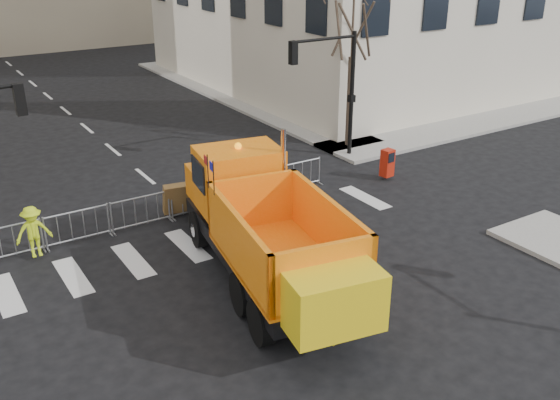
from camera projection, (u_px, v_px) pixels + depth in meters
ground at (318, 318)px, 15.93m from camera, size 120.00×120.00×0.00m
sidewalk_back at (181, 204)px, 22.50m from camera, size 64.00×5.00×0.15m
traffic_light_right at (352, 96)px, 26.42m from camera, size 0.18×0.18×5.40m
crowd_barriers at (170, 205)px, 21.24m from camera, size 12.60×0.60×1.10m
street_tree at (351, 66)px, 27.13m from camera, size 3.00×3.00×7.50m
plow_truck at (266, 227)px, 16.82m from camera, size 4.55×10.59×3.99m
cop_a at (210, 190)px, 21.20m from camera, size 0.76×0.51×2.05m
cop_b at (211, 197)px, 20.73m from camera, size 1.14×1.01×1.97m
cop_c at (236, 190)px, 21.78m from camera, size 1.01×0.76×1.59m
worker at (33, 232)px, 18.40m from camera, size 1.04×0.60×1.61m
newspaper_box at (387, 163)px, 24.65m from camera, size 0.50×0.45×1.10m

